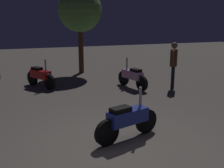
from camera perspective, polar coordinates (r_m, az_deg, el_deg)
name	(u,v)px	position (r m, az deg, el deg)	size (l,w,h in m)	color
ground_plane	(120,147)	(5.70, 1.65, -13.05)	(40.00, 40.00, 0.00)	#605951
motorcycle_blue_foreground	(128,120)	(5.88, 3.29, -7.50)	(1.62, 0.57, 1.11)	black
motorcycle_red_parked_left	(40,76)	(10.59, -14.77, 1.63)	(0.92, 1.49, 1.11)	black
motorcycle_pink_parked_right	(132,76)	(10.19, 4.31, 1.58)	(0.53, 1.63, 1.11)	black
person_rider_beside	(174,61)	(10.36, 12.79, 4.75)	(0.47, 0.59, 1.71)	black
tree_left_bg	(80,11)	(13.02, -6.74, 15.03)	(2.01, 2.01, 3.93)	#4C331E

